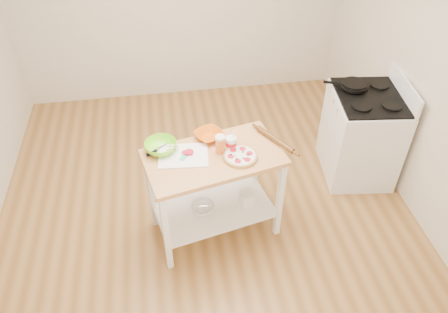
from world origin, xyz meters
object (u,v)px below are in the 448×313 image
at_px(spatula, 185,155).
at_px(knife, 156,150).
at_px(skillet, 353,85).
at_px(orange_bowl, 209,135).
at_px(prep_island, 214,178).
at_px(cutting_board, 183,155).
at_px(pizza, 240,156).
at_px(yogurt_tub, 231,143).
at_px(shelf_glass_bowl, 203,208).
at_px(gas_stove, 361,135).
at_px(rolling_pin, 275,140).
at_px(shelf_bin, 246,198).
at_px(beer_pint, 220,144).
at_px(green_bowl, 161,147).

relative_size(spatula, knife, 0.63).
distance_m(skillet, orange_bowl, 1.58).
xyz_separation_m(prep_island, cutting_board, (-0.25, 0.04, 0.26)).
xyz_separation_m(pizza, orange_bowl, (-0.22, 0.29, 0.01)).
bearing_deg(yogurt_tub, prep_island, -154.56).
distance_m(spatula, shelf_glass_bowl, 0.64).
bearing_deg(gas_stove, pizza, -148.67).
height_order(gas_stove, cutting_board, gas_stove).
distance_m(yogurt_tub, rolling_pin, 0.39).
bearing_deg(shelf_bin, pizza, -135.67).
relative_size(yogurt_tub, shelf_bin, 1.69).
bearing_deg(beer_pint, shelf_bin, -1.43).
distance_m(rolling_pin, shelf_bin, 0.65).
xyz_separation_m(cutting_board, orange_bowl, (0.24, 0.20, 0.02)).
relative_size(prep_island, shelf_glass_bowl, 5.85).
height_order(skillet, spatula, skillet).
relative_size(pizza, shelf_glass_bowl, 1.35).
bearing_deg(shelf_glass_bowl, gas_stove, 18.72).
bearing_deg(spatula, yogurt_tub, -42.20).
relative_size(pizza, yogurt_tub, 1.43).
relative_size(prep_island, yogurt_tub, 6.19).
distance_m(cutting_board, shelf_glass_bowl, 0.63).
relative_size(gas_stove, yogurt_tub, 5.62).
bearing_deg(prep_island, pizza, -14.40).
distance_m(knife, beer_pint, 0.53).
relative_size(pizza, cutting_board, 0.66).
xyz_separation_m(skillet, cutting_board, (-1.73, -0.71, -0.07)).
relative_size(gas_stove, pizza, 3.94).
relative_size(pizza, green_bowl, 1.07).
xyz_separation_m(gas_stove, cutting_board, (-1.85, -0.54, 0.43)).
bearing_deg(shelf_bin, rolling_pin, 15.10).
bearing_deg(spatula, green_bowl, 102.30).
bearing_deg(prep_island, spatula, 172.26).
bearing_deg(orange_bowl, gas_stove, 11.97).
bearing_deg(pizza, beer_pint, 147.66).
bearing_deg(shelf_bin, cutting_board, 179.29).
height_order(spatula, shelf_glass_bowl, spatula).
height_order(cutting_board, yogurt_tub, yogurt_tub).
distance_m(rolling_pin, shelf_glass_bowl, 0.91).
height_order(gas_stove, rolling_pin, gas_stove).
bearing_deg(shelf_glass_bowl, spatula, 166.80).
bearing_deg(green_bowl, pizza, -16.79).
bearing_deg(spatula, skillet, -25.77).
relative_size(prep_island, pizza, 4.34).
xyz_separation_m(green_bowl, yogurt_tub, (0.58, -0.06, 0.01)).
distance_m(prep_island, orange_bowl, 0.37).
distance_m(pizza, green_bowl, 0.66).
bearing_deg(cutting_board, prep_island, -4.12).
bearing_deg(gas_stove, beer_pint, -153.86).
distance_m(gas_stove, green_bowl, 2.13).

